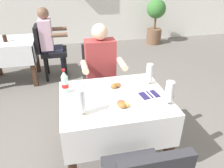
% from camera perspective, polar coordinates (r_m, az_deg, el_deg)
% --- Properties ---
extents(ground_plane, '(11.00, 11.00, 0.00)m').
position_cam_1_polar(ground_plane, '(2.53, 2.85, -16.94)').
color(ground_plane, '#66605B').
extents(main_dining_table, '(1.00, 0.82, 0.75)m').
position_cam_1_polar(main_dining_table, '(2.10, 0.59, -7.59)').
color(main_dining_table, white).
rests_on(main_dining_table, ground).
extents(chair_far_diner_seat, '(0.44, 0.50, 0.97)m').
position_cam_1_polar(chair_far_diner_seat, '(2.78, -3.10, 1.76)').
color(chair_far_diner_seat, '#2D2D33').
rests_on(chair_far_diner_seat, ground).
extents(seated_diner_far, '(0.50, 0.46, 1.26)m').
position_cam_1_polar(seated_diner_far, '(2.61, -2.86, 3.79)').
color(seated_diner_far, '#282D42').
rests_on(seated_diner_far, ground).
extents(plate_near_camera, '(0.25, 0.25, 0.06)m').
position_cam_1_polar(plate_near_camera, '(1.83, 2.70, -5.76)').
color(plate_near_camera, white).
rests_on(plate_near_camera, main_dining_table).
extents(plate_far_diner, '(0.23, 0.23, 0.07)m').
position_cam_1_polar(plate_far_diner, '(2.11, 0.34, -0.82)').
color(plate_far_diner, white).
rests_on(plate_far_diner, main_dining_table).
extents(beer_glass_left, '(0.07, 0.07, 0.22)m').
position_cam_1_polar(beer_glass_left, '(1.90, 15.11, -2.16)').
color(beer_glass_left, white).
rests_on(beer_glass_left, main_dining_table).
extents(beer_glass_middle, '(0.07, 0.07, 0.23)m').
position_cam_1_polar(beer_glass_middle, '(1.71, -8.32, -4.76)').
color(beer_glass_middle, white).
rests_on(beer_glass_middle, main_dining_table).
extents(beer_glass_right, '(0.07, 0.07, 0.22)m').
position_cam_1_polar(beer_glass_right, '(2.19, 9.95, 2.73)').
color(beer_glass_right, white).
rests_on(beer_glass_right, main_dining_table).
extents(cola_bottle_primary, '(0.07, 0.07, 0.25)m').
position_cam_1_polar(cola_bottle_primary, '(2.05, -12.49, 0.34)').
color(cola_bottle_primary, silver).
rests_on(cola_bottle_primary, main_dining_table).
extents(napkin_cutlery_set, '(0.19, 0.20, 0.01)m').
position_cam_1_polar(napkin_cutlery_set, '(2.04, 9.94, -2.83)').
color(napkin_cutlery_set, '#231E4C').
rests_on(napkin_cutlery_set, main_dining_table).
extents(background_dining_table, '(0.83, 0.72, 0.75)m').
position_cam_1_polar(background_dining_table, '(4.09, -25.36, 7.82)').
color(background_dining_table, white).
rests_on(background_dining_table, ground).
extents(background_chair_right, '(0.50, 0.44, 0.97)m').
position_cam_1_polar(background_chair_right, '(3.99, -16.62, 9.04)').
color(background_chair_right, black).
rests_on(background_chair_right, ground).
extents(background_patron, '(0.46, 0.50, 1.26)m').
position_cam_1_polar(background_patron, '(3.94, -16.22, 11.27)').
color(background_patron, '#282D42').
rests_on(background_patron, ground).
extents(background_table_tumbler, '(0.06, 0.06, 0.11)m').
position_cam_1_polar(background_table_tumbler, '(3.97, -26.76, 10.86)').
color(background_table_tumbler, black).
rests_on(background_table_tumbler, background_dining_table).
extents(potted_plant_corner, '(0.48, 0.48, 1.15)m').
position_cam_1_polar(potted_plant_corner, '(5.92, 11.56, 16.76)').
color(potted_plant_corner, brown).
rests_on(potted_plant_corner, ground).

